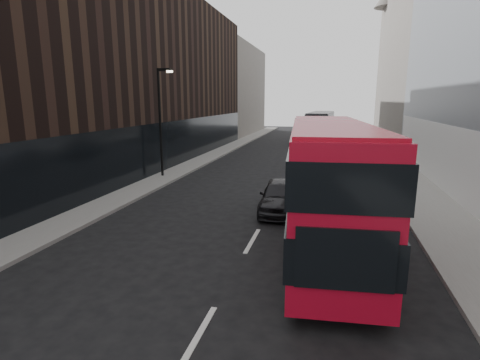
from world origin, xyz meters
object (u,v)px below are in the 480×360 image
Objects in this scene: red_bus at (327,180)px; car_c at (311,159)px; grey_bus at (320,126)px; car_b at (330,173)px; street_lamp at (161,115)px; car_a at (280,196)px.

red_bus reaches higher than car_c.
grey_bus is at bearing 87.33° from red_bus.
red_bus is 35.17m from grey_bus.
street_lamp is at bearing -172.04° from car_b.
grey_bus is at bearing 99.50° from car_b.
street_lamp reaches higher than red_bus.
grey_bus is at bearing 84.98° from car_a.
car_c is (0.80, 12.08, -0.03)m from car_a.
car_c is at bearing 110.14° from car_b.
grey_bus is (9.59, 25.27, -2.21)m from street_lamp.
street_lamp is at bearing -107.28° from grey_bus.
car_c is (9.52, 6.08, -3.45)m from street_lamp.
car_b is at bearing -70.33° from car_c.
grey_bus is at bearing 69.21° from street_lamp.
street_lamp is 1.54× the size of car_b.
red_bus reaches higher than car_a.
car_c is at bearing 90.03° from red_bus.
car_a is (-0.87, -31.27, -1.21)m from grey_bus.
grey_bus is (-1.25, 35.15, -0.48)m from red_bus.
street_lamp is 27.12m from grey_bus.
car_b is (2.22, 6.29, -0.01)m from car_a.
street_lamp is 1.56× the size of car_a.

